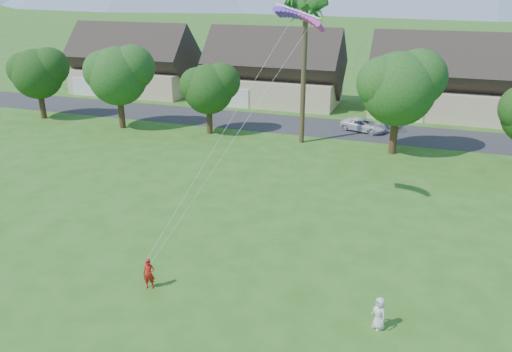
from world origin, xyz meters
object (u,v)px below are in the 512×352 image
at_px(watcher, 379,313).
at_px(parked_car, 364,125).
at_px(kite_flyer, 149,274).
at_px(parafoil_kite, 301,15).

distance_m(watcher, parked_car, 30.06).
bearing_deg(kite_flyer, watcher, -16.27).
distance_m(watcher, parafoil_kite, 15.65).
bearing_deg(parafoil_kite, parked_car, 96.87).
relative_size(watcher, parked_car, 0.34).
bearing_deg(watcher, parafoil_kite, 166.88).
xyz_separation_m(watcher, parked_car, (-4.53, 29.71, -0.13)).
bearing_deg(parked_car, parafoil_kite, -167.04).
bearing_deg(parafoil_kite, kite_flyer, -103.81).
height_order(watcher, parked_car, watcher).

